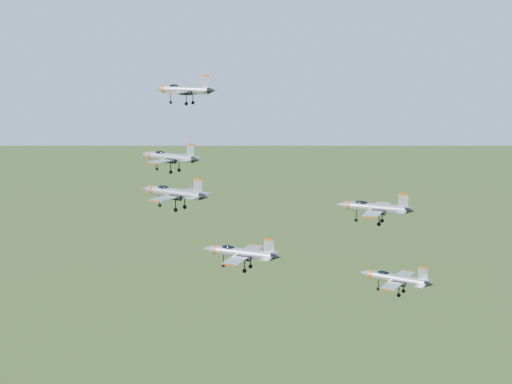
% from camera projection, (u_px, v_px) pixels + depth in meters
% --- Properties ---
extents(jet_lead, '(13.65, 11.21, 3.66)m').
position_uv_depth(jet_lead, '(184.00, 90.00, 135.68)').
color(jet_lead, '#AEB2BC').
extents(jet_left_high, '(12.44, 10.37, 3.33)m').
position_uv_depth(jet_left_high, '(169.00, 157.00, 119.05)').
color(jet_left_high, '#AEB2BC').
extents(jet_right_high, '(12.81, 10.65, 3.42)m').
position_uv_depth(jet_right_high, '(174.00, 192.00, 109.11)').
color(jet_right_high, '#AEB2BC').
extents(jet_left_low, '(13.14, 10.83, 3.52)m').
position_uv_depth(jet_left_low, '(373.00, 207.00, 116.44)').
color(jet_left_low, '#AEB2BC').
extents(jet_right_low, '(12.35, 10.18, 3.30)m').
position_uv_depth(jet_right_low, '(240.00, 252.00, 102.84)').
color(jet_right_low, '#AEB2BC').
extents(jet_trail, '(12.48, 10.37, 3.33)m').
position_uv_depth(jet_trail, '(395.00, 278.00, 113.35)').
color(jet_trail, '#AEB2BC').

